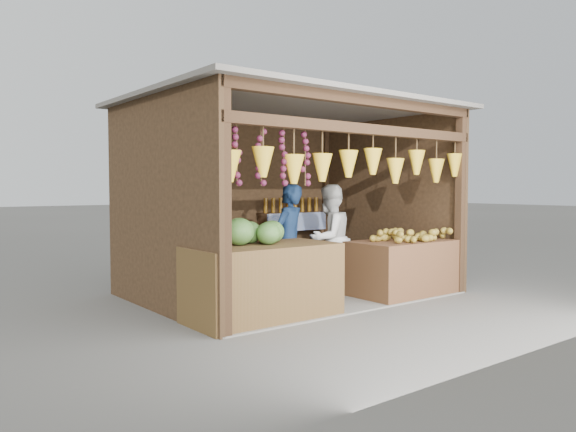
% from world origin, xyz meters
% --- Properties ---
extents(ground, '(80.00, 80.00, 0.00)m').
position_xyz_m(ground, '(0.00, 0.00, 0.00)').
color(ground, '#514F49').
rests_on(ground, ground).
extents(stall_structure, '(4.30, 3.30, 2.66)m').
position_xyz_m(stall_structure, '(-0.03, -0.04, 1.67)').
color(stall_structure, slate).
rests_on(stall_structure, ground).
extents(back_shelf, '(1.25, 0.32, 1.32)m').
position_xyz_m(back_shelf, '(1.05, 1.28, 0.87)').
color(back_shelf, '#382314').
rests_on(back_shelf, ground).
extents(counter_left, '(1.74, 0.85, 0.85)m').
position_xyz_m(counter_left, '(-1.18, -1.03, 0.43)').
color(counter_left, '#4F381A').
rests_on(counter_left, ground).
extents(counter_right, '(1.48, 0.85, 0.76)m').
position_xyz_m(counter_right, '(1.17, -1.05, 0.38)').
color(counter_right, '#482C18').
rests_on(counter_right, ground).
extents(stool, '(0.33, 0.33, 0.31)m').
position_xyz_m(stool, '(-1.79, 0.19, 0.15)').
color(stool, black).
rests_on(stool, ground).
extents(man_standing, '(0.66, 0.55, 1.55)m').
position_xyz_m(man_standing, '(-0.23, -0.28, 0.77)').
color(man_standing, '#122646').
rests_on(man_standing, ground).
extents(woman_standing, '(0.84, 0.70, 1.54)m').
position_xyz_m(woman_standing, '(0.48, -0.30, 0.77)').
color(woman_standing, silver).
rests_on(woman_standing, ground).
extents(vendor_seated, '(0.55, 0.45, 0.98)m').
position_xyz_m(vendor_seated, '(-1.79, 0.19, 0.79)').
color(vendor_seated, '#543621').
rests_on(vendor_seated, stool).
extents(melon_pile, '(1.00, 0.50, 0.32)m').
position_xyz_m(melon_pile, '(-1.18, -0.94, 1.01)').
color(melon_pile, '#235316').
rests_on(melon_pile, counter_left).
extents(tanfruit_pile, '(0.34, 0.40, 0.13)m').
position_xyz_m(tanfruit_pile, '(-1.78, -1.05, 0.92)').
color(tanfruit_pile, '#9D8048').
rests_on(tanfruit_pile, counter_left).
extents(mango_pile, '(1.40, 0.64, 0.22)m').
position_xyz_m(mango_pile, '(1.28, -1.11, 0.87)').
color(mango_pile, '#A94E16').
rests_on(mango_pile, counter_right).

